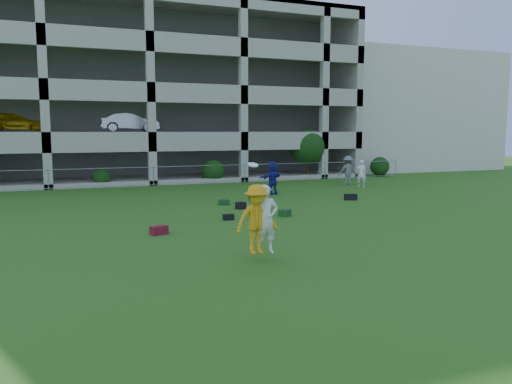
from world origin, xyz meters
name	(u,v)px	position (x,y,z in m)	size (l,w,h in m)	color
ground	(277,258)	(0.00, 0.00, 0.00)	(100.00, 100.00, 0.00)	#235114
stucco_building	(382,113)	(23.00, 28.00, 5.00)	(16.00, 14.00, 10.00)	beige
bystander_d	(273,178)	(5.12, 12.29, 0.89)	(1.64, 0.52, 1.77)	navy
bystander_e	(361,174)	(11.39, 13.49, 0.83)	(0.61, 0.40, 1.67)	white
bystander_f	(348,170)	(11.41, 15.04, 0.91)	(1.17, 0.68, 1.82)	slate
bag_red_a	(159,230)	(-2.37, 4.19, 0.14)	(0.55, 0.30, 0.28)	maroon
bag_black_b	(228,217)	(0.57, 5.91, 0.11)	(0.40, 0.25, 0.22)	black
bag_green_c	(285,213)	(2.92, 5.91, 0.13)	(0.50, 0.35, 0.26)	#143715
crate_d	(241,205)	(1.91, 8.29, 0.15)	(0.35, 0.35, 0.30)	black
bag_black_e	(351,197)	(7.86, 8.99, 0.15)	(0.60, 0.30, 0.30)	black
bag_green_g	(224,202)	(1.59, 9.64, 0.12)	(0.50, 0.30, 0.25)	#14391B
frisbee_contest	(259,219)	(-0.58, -0.15, 1.11)	(1.22, 0.75, 2.36)	orange
parking_garage	(132,96)	(-0.02, 27.70, 6.01)	(30.00, 14.00, 12.00)	#9E998C
fence	(153,176)	(0.00, 19.00, 0.61)	(36.06, 0.06, 1.20)	gray
shrub_row	(221,159)	(4.59, 19.70, 1.51)	(34.38, 2.52, 3.50)	#163D11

